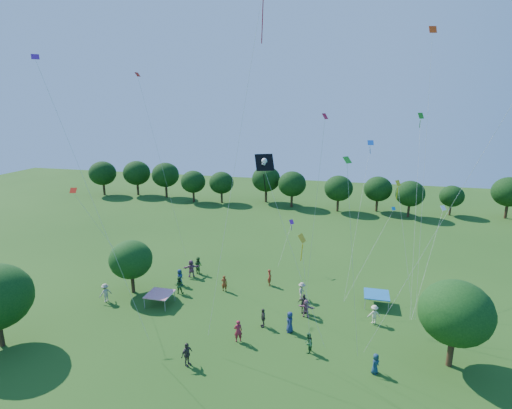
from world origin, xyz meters
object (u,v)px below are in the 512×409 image
object	(u,v)px
tent_red_stripe	(160,294)
pirate_kite	(266,166)
near_tree_north	(131,259)
near_tree_east	(456,313)
tent_blue	(377,295)
red_high_kite	(252,63)

from	to	relation	value
tent_red_stripe	pirate_kite	distance (m)	17.54
near_tree_north	near_tree_east	xyz separation A→B (m)	(27.41, -4.66, 0.70)
near_tree_north	near_tree_east	size ratio (longest dim) A/B	0.83
near_tree_north	pirate_kite	world-z (taller)	pirate_kite
near_tree_north	tent_blue	size ratio (longest dim) A/B	2.38
tent_blue	red_high_kite	world-z (taller)	red_high_kite
pirate_kite	tent_red_stripe	bearing A→B (deg)	156.00
near_tree_east	pirate_kite	distance (m)	16.30
pirate_kite	red_high_kite	bearing A→B (deg)	122.75
near_tree_north	tent_red_stripe	distance (m)	4.64
near_tree_east	pirate_kite	bearing A→B (deg)	-172.06
near_tree_east	pirate_kite	size ratio (longest dim) A/B	0.47
near_tree_east	tent_blue	world-z (taller)	near_tree_east
tent_blue	near_tree_east	bearing A→B (deg)	-59.01
tent_red_stripe	red_high_kite	xyz separation A→B (m)	(9.33, -2.43, 19.45)
near_tree_north	tent_blue	bearing A→B (deg)	7.57
tent_red_stripe	pirate_kite	xyz separation A→B (m)	(10.88, -4.84, 12.89)
near_tree_east	tent_red_stripe	size ratio (longest dim) A/B	2.87
near_tree_north	tent_red_stripe	size ratio (longest dim) A/B	2.38
near_tree_north	red_high_kite	world-z (taller)	red_high_kite
near_tree_north	pirate_kite	xyz separation A→B (m)	(14.53, -6.45, 10.53)
near_tree_east	red_high_kite	xyz separation A→B (m)	(-14.43, 0.61, 16.39)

